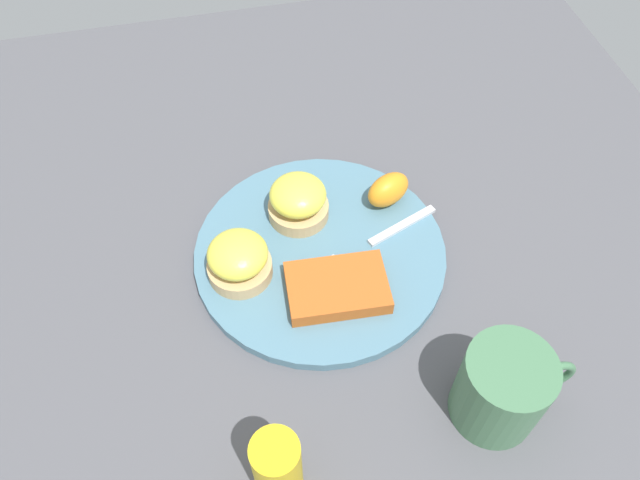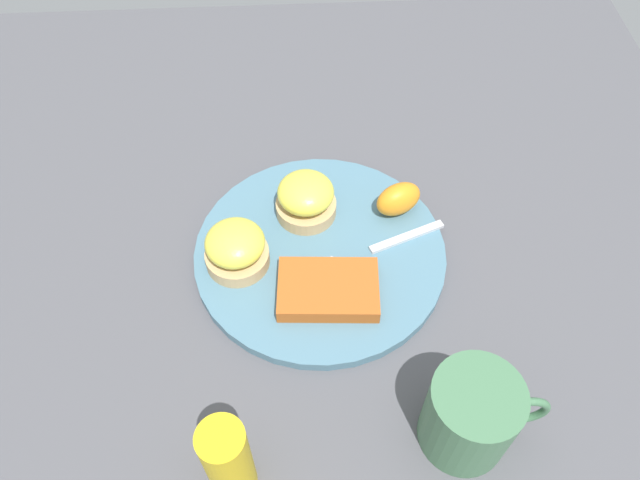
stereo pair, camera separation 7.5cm
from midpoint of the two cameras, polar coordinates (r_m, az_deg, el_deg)
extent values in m
plane|color=#4C4C51|center=(0.77, 2.76, -1.69)|extent=(1.10, 1.10, 0.00)
cylinder|color=slate|center=(0.77, 2.78, -1.39)|extent=(0.31, 0.31, 0.01)
cylinder|color=tan|center=(0.79, 1.42, 2.82)|extent=(0.08, 0.08, 0.02)
ellipsoid|color=yellow|center=(0.77, 1.46, 4.19)|extent=(0.07, 0.07, 0.04)
cylinder|color=tan|center=(0.75, -4.73, -1.77)|extent=(0.08, 0.08, 0.02)
ellipsoid|color=yellow|center=(0.72, -4.88, -0.45)|extent=(0.07, 0.07, 0.04)
cube|color=#B2541E|center=(0.72, 3.73, -4.73)|extent=(0.12, 0.08, 0.02)
ellipsoid|color=orange|center=(0.80, 9.86, 3.54)|extent=(0.07, 0.06, 0.04)
cube|color=silver|center=(0.78, 10.65, 0.11)|extent=(0.10, 0.05, 0.00)
cube|color=silver|center=(0.74, 2.70, -2.98)|extent=(0.05, 0.04, 0.00)
cylinder|color=#42704C|center=(0.65, 16.88, -15.36)|extent=(0.09, 0.09, 0.10)
torus|color=#42704C|center=(0.66, 21.28, -14.59)|extent=(0.05, 0.01, 0.05)
cylinder|color=gold|center=(0.60, -4.70, -19.73)|extent=(0.04, 0.04, 0.12)
camera|label=1|loc=(0.04, -87.13, 3.82)|focal=35.00mm
camera|label=2|loc=(0.04, 92.87, -3.82)|focal=35.00mm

